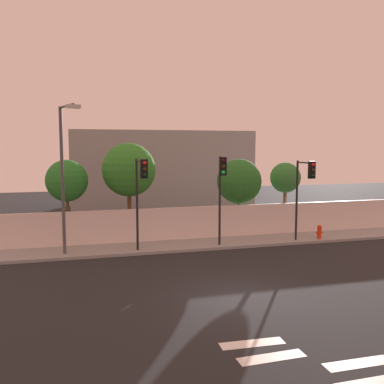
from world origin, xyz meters
TOP-DOWN VIEW (x-y plane):
  - ground_plane at (0.00, 0.00)m, footprint 80.00×80.00m
  - sidewalk at (0.00, 8.20)m, footprint 36.00×2.40m
  - perimeter_wall at (0.00, 9.49)m, footprint 36.00×0.18m
  - crosswalk_marking at (-0.02, -4.53)m, footprint 3.90×3.04m
  - traffic_light_left at (-2.51, 6.85)m, footprint 0.40×1.54m
  - traffic_light_center at (1.57, 6.75)m, footprint 0.60×1.74m
  - traffic_light_right at (6.27, 6.74)m, footprint 0.34×1.72m
  - street_lamp_curbside at (-6.04, 7.46)m, footprint 1.00×2.22m
  - fire_hydrant at (7.74, 7.52)m, footprint 0.44×0.26m
  - roadside_tree_leftmost at (-5.98, 10.40)m, footprint 2.26×2.26m
  - roadside_tree_midleft at (-2.63, 10.40)m, footprint 3.00×3.00m
  - roadside_tree_midright at (3.98, 10.40)m, footprint 2.70×2.70m
  - roadside_tree_rightmost at (7.05, 10.40)m, footprint 1.89×1.89m
  - low_building_distant at (1.78, 23.49)m, footprint 15.40×6.00m

SIDE VIEW (x-z plane):
  - ground_plane at x=0.00m, z-range 0.00..0.00m
  - crosswalk_marking at x=-0.02m, z-range 0.00..0.01m
  - sidewalk at x=0.00m, z-range 0.00..0.15m
  - fire_hydrant at x=7.74m, z-range 0.18..0.95m
  - perimeter_wall at x=0.00m, z-range 0.15..1.95m
  - roadside_tree_midright at x=3.98m, z-range 0.95..5.56m
  - low_building_distant at x=1.78m, z-range 0.00..6.67m
  - roadside_tree_rightmost at x=7.05m, z-range 1.21..5.58m
  - traffic_light_right at x=6.27m, z-range 1.20..5.63m
  - roadside_tree_leftmost at x=-5.98m, z-range 1.18..5.82m
  - traffic_light_left at x=-2.51m, z-range 1.22..5.82m
  - traffic_light_center at x=1.57m, z-range 1.24..5.93m
  - roadside_tree_midleft at x=-2.63m, z-range 1.26..6.81m
  - street_lamp_curbside at x=-6.04m, z-range 0.81..7.87m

